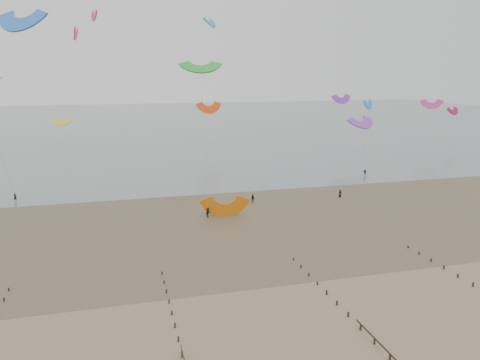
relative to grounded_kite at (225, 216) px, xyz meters
name	(u,v)px	position (x,y,z in m)	size (l,w,h in m)	color
ground	(299,305)	(0.50, -34.47, 0.00)	(500.00, 500.00, 0.00)	brown
sea_and_shore	(206,217)	(-3.58, -0.07, 0.01)	(500.00, 665.00, 0.03)	#475654
kitesurfers	(306,190)	(20.20, 10.73, 0.82)	(116.62, 25.30, 1.75)	black
grounded_kite	(225,216)	(0.00, 0.00, 0.00)	(7.47, 3.91, 5.69)	#D5670D
kites_airborne	(150,81)	(-8.25, 54.00, 22.84)	(212.43, 119.32, 41.46)	blue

